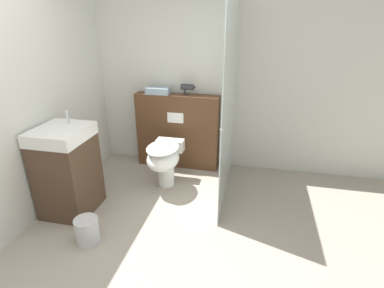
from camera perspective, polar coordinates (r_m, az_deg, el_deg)
The scene contains 9 objects.
ground_plane at distance 2.72m, azimuth -11.56°, elevation -24.54°, with size 12.00×12.00×0.00m, color #9E9384.
wall_back at distance 4.13m, azimuth 0.05°, elevation 12.69°, with size 8.00×0.06×2.50m.
partition_panel at distance 4.19m, azimuth -2.74°, elevation 2.47°, with size 1.15×0.22×1.04m.
shower_glass at distance 3.36m, azimuth 7.15°, elevation 7.38°, with size 0.04×1.43×2.19m.
toilet at distance 3.70m, azimuth -5.28°, elevation -2.88°, with size 0.38×0.65×0.57m.
sink_vanity at distance 3.46m, azimuth -22.64°, elevation -4.69°, with size 0.51×0.57×1.10m.
hair_drier at distance 3.98m, azimuth -0.80°, elevation 10.77°, with size 0.20×0.08×0.15m.
folded_towel at distance 4.09m, azimuth -6.46°, elevation 10.06°, with size 0.31×0.17×0.09m.
waste_bin at distance 3.11m, azimuth -19.34°, elevation -15.27°, with size 0.22×0.22×0.25m.
Camera 1 is at (0.87, -1.64, 1.99)m, focal length 28.00 mm.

